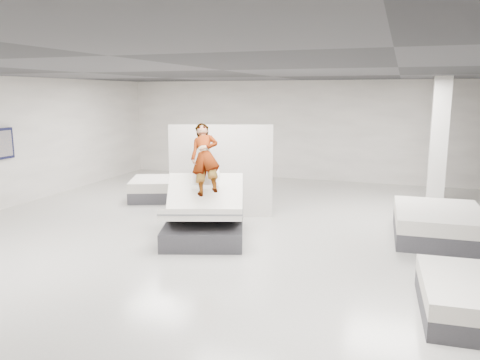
{
  "coord_description": "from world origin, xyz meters",
  "views": [
    {
      "loc": [
        3.11,
        -8.06,
        2.79
      ],
      "look_at": [
        -0.03,
        1.05,
        1.0
      ],
      "focal_mm": 35.0,
      "sensor_mm": 36.0,
      "label": 1
    }
  ],
  "objects": [
    {
      "name": "flat_bed_right_near",
      "position": [
        4.12,
        -1.86,
        0.24
      ],
      "size": [
        1.38,
        1.79,
        0.47
      ],
      "color": "#3A3A3F",
      "rests_on": "floor"
    },
    {
      "name": "remote",
      "position": [
        -0.2,
        0.07,
        1.07
      ],
      "size": [
        0.09,
        0.15,
        0.08
      ],
      "primitive_type": "cube",
      "rotation": [
        0.35,
        0.0,
        0.32
      ],
      "color": "black",
      "rests_on": "person"
    },
    {
      "name": "flat_bed_right_far",
      "position": [
        3.89,
        1.48,
        0.29
      ],
      "size": [
        1.69,
        2.2,
        0.59
      ],
      "color": "#3A3A3F",
      "rests_on": "floor"
    },
    {
      "name": "hero_bed",
      "position": [
        -0.41,
        0.02,
        0.39
      ],
      "size": [
        2.03,
        2.35,
        1.29
      ],
      "color": "#3A3A3F",
      "rests_on": "floor"
    },
    {
      "name": "column",
      "position": [
        4.0,
        4.5,
        1.6
      ],
      "size": [
        0.4,
        0.4,
        3.2
      ],
      "primitive_type": "cube",
      "color": "silver",
      "rests_on": "floor"
    },
    {
      "name": "divider_panel",
      "position": [
        -0.68,
        1.62,
        1.05
      ],
      "size": [
        2.22,
        0.89,
        2.11
      ],
      "primitive_type": "cube",
      "rotation": [
        0.0,
        0.0,
        0.35
      ],
      "color": "silver",
      "rests_on": "floor"
    },
    {
      "name": "person",
      "position": [
        -0.52,
        0.33,
        1.25
      ],
      "size": [
        1.04,
        1.63,
        1.24
      ],
      "primitive_type": "imported",
      "rotation": [
        0.95,
        0.0,
        0.32
      ],
      "color": "slate",
      "rests_on": "hero_bed"
    },
    {
      "name": "flat_bed_left_far",
      "position": [
        -2.7,
        2.94,
        0.27
      ],
      "size": [
        2.39,
        2.11,
        0.54
      ],
      "color": "#3A3A3F",
      "rests_on": "floor"
    },
    {
      "name": "room",
      "position": [
        0.0,
        0.0,
        1.6
      ],
      "size": [
        14.0,
        14.04,
        3.2
      ],
      "color": "beige",
      "rests_on": "ground"
    }
  ]
}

